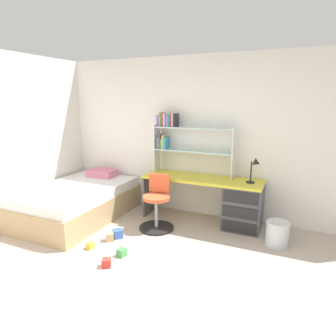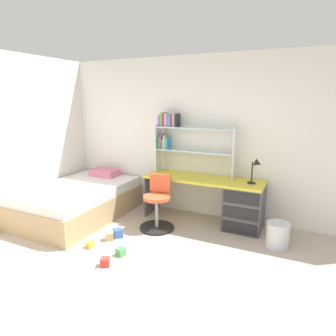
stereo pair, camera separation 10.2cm
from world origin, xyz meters
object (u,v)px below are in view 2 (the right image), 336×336
(toy_block_yellow_3, at_px, (90,244))
(bookshelf_hutch, at_px, (183,137))
(waste_bin, at_px, (278,235))
(toy_block_green_4, at_px, (121,252))
(toy_block_natural_1, at_px, (110,236))
(swivel_chair, at_px, (157,208))
(bed_platform, at_px, (79,201))
(desk, at_px, (233,202))
(toy_block_blue_2, at_px, (118,233))
(desk_lamp, at_px, (256,167))
(toy_block_red_0, at_px, (105,262))

(toy_block_yellow_3, bearing_deg, bookshelf_hutch, 68.82)
(waste_bin, distance_m, toy_block_green_4, 2.05)
(waste_bin, distance_m, toy_block_natural_1, 2.26)
(toy_block_natural_1, bearing_deg, swivel_chair, 57.28)
(bed_platform, relative_size, toy_block_yellow_3, 23.20)
(desk, distance_m, toy_block_green_4, 1.83)
(waste_bin, xyz_separation_m, toy_block_blue_2, (-2.06, -0.68, -0.11))
(toy_block_natural_1, distance_m, toy_block_green_4, 0.47)
(desk, xyz_separation_m, toy_block_green_4, (-1.04, -1.46, -0.35))
(swivel_chair, bearing_deg, waste_bin, 5.28)
(desk_lamp, bearing_deg, toy_block_natural_1, -146.10)
(toy_block_green_4, bearing_deg, desk, 54.47)
(desk_lamp, height_order, toy_block_blue_2, desk_lamp)
(desk_lamp, xyz_separation_m, toy_block_green_4, (-1.35, -1.44, -0.92))
(toy_block_yellow_3, xyz_separation_m, toy_block_green_4, (0.48, 0.01, 0.01))
(swivel_chair, distance_m, toy_block_red_0, 1.24)
(bed_platform, height_order, toy_block_red_0, bed_platform)
(toy_block_green_4, bearing_deg, toy_block_red_0, -96.01)
(bookshelf_hutch, bearing_deg, waste_bin, -18.69)
(toy_block_natural_1, xyz_separation_m, toy_block_yellow_3, (-0.10, -0.29, -0.01))
(toy_block_green_4, bearing_deg, toy_block_natural_1, 143.24)
(bookshelf_hutch, bearing_deg, toy_block_natural_1, -111.46)
(toy_block_natural_1, bearing_deg, toy_block_yellow_3, -109.83)
(desk, distance_m, waste_bin, 0.82)
(toy_block_natural_1, height_order, toy_block_blue_2, toy_block_blue_2)
(bookshelf_hutch, height_order, toy_block_blue_2, bookshelf_hutch)
(swivel_chair, bearing_deg, toy_block_red_0, -93.12)
(toy_block_red_0, bearing_deg, toy_block_blue_2, 113.36)
(toy_block_natural_1, distance_m, toy_block_yellow_3, 0.31)
(desk_lamp, bearing_deg, desk, 177.30)
(bed_platform, distance_m, toy_block_blue_2, 1.11)
(waste_bin, distance_m, toy_block_blue_2, 2.17)
(toy_block_blue_2, height_order, toy_block_green_4, toy_block_blue_2)
(toy_block_yellow_3, bearing_deg, bed_platform, 138.05)
(desk, xyz_separation_m, toy_block_blue_2, (-1.36, -1.06, -0.33))
(bed_platform, relative_size, toy_block_blue_2, 15.96)
(desk, height_order, toy_block_red_0, desk)
(desk, bearing_deg, toy_block_blue_2, -142.27)
(desk, xyz_separation_m, toy_block_yellow_3, (-1.52, -1.46, -0.35))
(toy_block_natural_1, distance_m, toy_block_blue_2, 0.13)
(desk, relative_size, waste_bin, 5.55)
(desk_lamp, xyz_separation_m, waste_bin, (0.38, -0.36, -0.80))
(toy_block_red_0, distance_m, toy_block_natural_1, 0.66)
(bed_platform, distance_m, toy_block_red_0, 1.70)
(toy_block_blue_2, bearing_deg, bookshelf_hutch, 68.82)
(desk, relative_size, swivel_chair, 2.29)
(desk, xyz_separation_m, bookshelf_hutch, (-0.89, 0.16, 0.92))
(toy_block_natural_1, bearing_deg, bookshelf_hutch, 68.54)
(swivel_chair, bearing_deg, toy_block_blue_2, -124.47)
(desk_lamp, bearing_deg, toy_block_green_4, -133.10)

